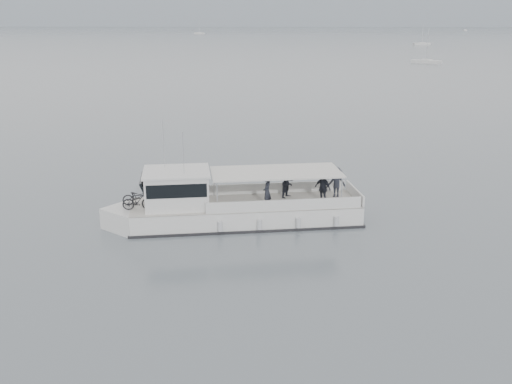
{
  "coord_description": "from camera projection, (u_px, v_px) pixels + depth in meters",
  "views": [
    {
      "loc": [
        -3.38,
        -25.49,
        9.9
      ],
      "look_at": [
        -4.6,
        1.25,
        1.6
      ],
      "focal_mm": 40.0,
      "sensor_mm": 36.0,
      "label": 1
    }
  ],
  "objects": [
    {
      "name": "headland",
      "position": [
        287.0,
        11.0,
        557.3
      ],
      "size": [
        1400.0,
        90.0,
        28.0
      ],
      "primitive_type": "cube",
      "color": "#939EA8",
      "rests_on": "ground"
    },
    {
      "name": "moored_fleet",
      "position": [
        152.0,
        42.0,
        214.97
      ],
      "size": [
        335.72,
        372.62,
        9.76
      ],
      "color": "silver",
      "rests_on": "ground"
    },
    {
      "name": "ground",
      "position": [
        351.0,
        233.0,
        27.11
      ],
      "size": [
        1400.0,
        1400.0,
        0.0
      ],
      "primitive_type": "plane",
      "color": "#576067",
      "rests_on": "ground"
    },
    {
      "name": "tour_boat",
      "position": [
        224.0,
        207.0,
        28.13
      ],
      "size": [
        12.87,
        5.0,
        5.36
      ],
      "rotation": [
        0.0,
        0.0,
        0.17
      ],
      "color": "silver",
      "rests_on": "ground"
    }
  ]
}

